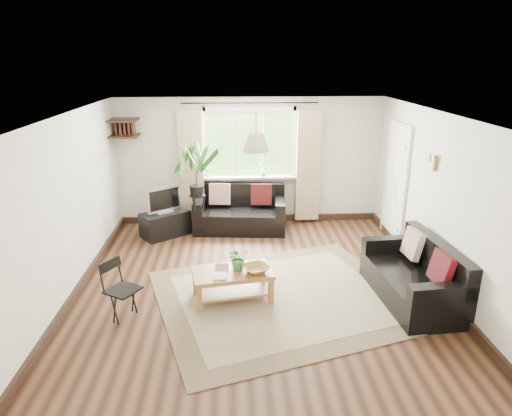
{
  "coord_description": "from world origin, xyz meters",
  "views": [
    {
      "loc": [
        -0.31,
        -5.75,
        3.11
      ],
      "look_at": [
        0.0,
        0.4,
        1.05
      ],
      "focal_mm": 32.0,
      "sensor_mm": 36.0,
      "label": 1
    }
  ],
  "objects_px": {
    "palm_stand": "(197,191)",
    "sofa_back": "(240,210)",
    "coffee_table": "(232,285)",
    "sofa_right": "(413,273)",
    "folding_chair": "(123,291)",
    "tv_stand": "(165,224)"
  },
  "relations": [
    {
      "from": "palm_stand",
      "to": "sofa_back",
      "type": "bearing_deg",
      "value": 19.37
    },
    {
      "from": "coffee_table",
      "to": "palm_stand",
      "type": "relative_size",
      "value": 0.62
    },
    {
      "from": "sofa_right",
      "to": "folding_chair",
      "type": "xyz_separation_m",
      "value": [
        -3.72,
        -0.27,
        -0.01
      ]
    },
    {
      "from": "sofa_back",
      "to": "coffee_table",
      "type": "xyz_separation_m",
      "value": [
        -0.15,
        -2.6,
        -0.18
      ]
    },
    {
      "from": "sofa_back",
      "to": "folding_chair",
      "type": "bearing_deg",
      "value": -111.83
    },
    {
      "from": "sofa_right",
      "to": "palm_stand",
      "type": "height_order",
      "value": "palm_stand"
    },
    {
      "from": "sofa_right",
      "to": "coffee_table",
      "type": "distance_m",
      "value": 2.39
    },
    {
      "from": "sofa_back",
      "to": "folding_chair",
      "type": "distance_m",
      "value": 3.33
    },
    {
      "from": "coffee_table",
      "to": "folding_chair",
      "type": "relative_size",
      "value": 1.38
    },
    {
      "from": "sofa_back",
      "to": "coffee_table",
      "type": "relative_size",
      "value": 1.6
    },
    {
      "from": "coffee_table",
      "to": "palm_stand",
      "type": "height_order",
      "value": "palm_stand"
    },
    {
      "from": "tv_stand",
      "to": "palm_stand",
      "type": "distance_m",
      "value": 0.86
    },
    {
      "from": "tv_stand",
      "to": "folding_chair",
      "type": "relative_size",
      "value": 1.1
    },
    {
      "from": "folding_chair",
      "to": "palm_stand",
      "type": "bearing_deg",
      "value": 16.77
    },
    {
      "from": "sofa_right",
      "to": "folding_chair",
      "type": "height_order",
      "value": "sofa_right"
    },
    {
      "from": "sofa_right",
      "to": "palm_stand",
      "type": "distance_m",
      "value": 3.89
    },
    {
      "from": "sofa_back",
      "to": "sofa_right",
      "type": "relative_size",
      "value": 1.01
    },
    {
      "from": "sofa_right",
      "to": "coffee_table",
      "type": "relative_size",
      "value": 1.58
    },
    {
      "from": "sofa_right",
      "to": "palm_stand",
      "type": "relative_size",
      "value": 0.98
    },
    {
      "from": "tv_stand",
      "to": "palm_stand",
      "type": "bearing_deg",
      "value": -39.96
    },
    {
      "from": "sofa_back",
      "to": "tv_stand",
      "type": "xyz_separation_m",
      "value": [
        -1.36,
        -0.23,
        -0.17
      ]
    },
    {
      "from": "sofa_back",
      "to": "coffee_table",
      "type": "height_order",
      "value": "sofa_back"
    }
  ]
}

